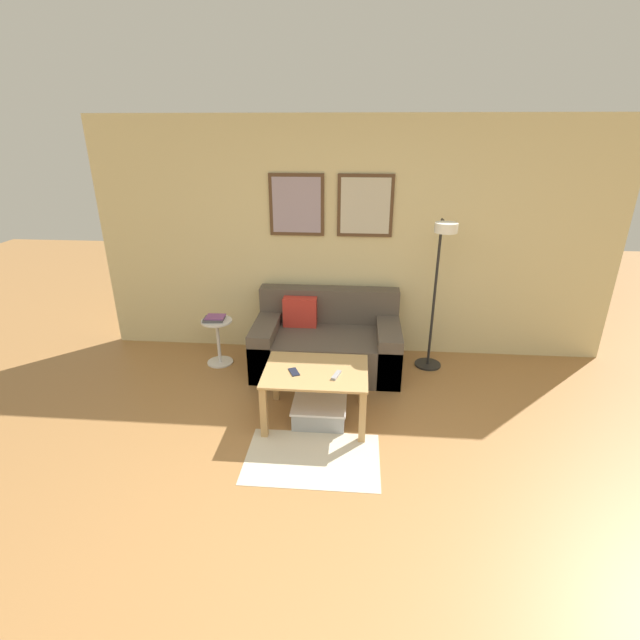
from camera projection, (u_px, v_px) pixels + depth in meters
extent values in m
plane|color=#A87542|center=(339.00, 550.00, 2.86)|extent=(16.00, 16.00, 0.00)
cube|color=beige|center=(353.00, 241.00, 5.01)|extent=(5.60, 0.06, 2.55)
cube|color=#513823|center=(297.00, 205.00, 4.86)|extent=(0.58, 0.02, 0.64)
cube|color=#A393A8|center=(297.00, 205.00, 4.86)|extent=(0.51, 0.01, 0.57)
cube|color=#513823|center=(365.00, 206.00, 4.81)|extent=(0.58, 0.02, 0.64)
cube|color=beige|center=(365.00, 206.00, 4.80)|extent=(0.51, 0.01, 0.57)
cube|color=beige|center=(312.00, 458.00, 3.65)|extent=(1.06, 0.69, 0.01)
cube|color=brown|center=(327.00, 350.00, 4.96)|extent=(1.53, 0.90, 0.41)
cube|color=brown|center=(329.00, 305.00, 5.13)|extent=(1.53, 0.20, 0.38)
cube|color=brown|center=(267.00, 343.00, 4.99)|extent=(0.24, 0.90, 0.53)
cube|color=brown|center=(388.00, 348.00, 4.89)|extent=(0.24, 0.90, 0.53)
cube|color=red|center=(300.00, 312.00, 5.01)|extent=(0.36, 0.14, 0.32)
cube|color=tan|center=(316.00, 371.00, 3.98)|extent=(0.89, 0.66, 0.02)
cube|color=tan|center=(264.00, 412.00, 3.83)|extent=(0.06, 0.06, 0.47)
cube|color=tan|center=(362.00, 417.00, 3.77)|extent=(0.06, 0.06, 0.47)
cube|color=tan|center=(276.00, 377.00, 4.37)|extent=(0.06, 0.06, 0.47)
cube|color=tan|center=(362.00, 381.00, 4.30)|extent=(0.06, 0.06, 0.47)
cube|color=#9EA3A8|center=(319.00, 413.00, 4.09)|extent=(0.45, 0.36, 0.16)
cube|color=silver|center=(319.00, 404.00, 4.06)|extent=(0.47, 0.39, 0.02)
cylinder|color=black|center=(428.00, 364.00, 5.08)|extent=(0.28, 0.28, 0.02)
cylinder|color=black|center=(434.00, 296.00, 4.78)|extent=(0.03, 0.03, 1.57)
cylinder|color=black|center=(444.00, 222.00, 4.36)|extent=(0.02, 0.25, 0.02)
cylinder|color=white|center=(446.00, 228.00, 4.26)|extent=(0.21, 0.21, 0.09)
cylinder|color=white|center=(220.00, 362.00, 5.14)|extent=(0.28, 0.28, 0.01)
cylinder|color=white|center=(218.00, 342.00, 5.05)|extent=(0.04, 0.04, 0.48)
cylinder|color=white|center=(217.00, 321.00, 4.95)|extent=(0.33, 0.33, 0.02)
cube|color=#4C4C51|center=(214.00, 319.00, 4.95)|extent=(0.23, 0.19, 0.02)
cube|color=#8C4C93|center=(215.00, 317.00, 4.96)|extent=(0.20, 0.17, 0.01)
cube|color=#99999E|center=(336.00, 375.00, 3.87)|extent=(0.08, 0.16, 0.02)
cube|color=#1E2338|center=(294.00, 372.00, 3.94)|extent=(0.12, 0.15, 0.01)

